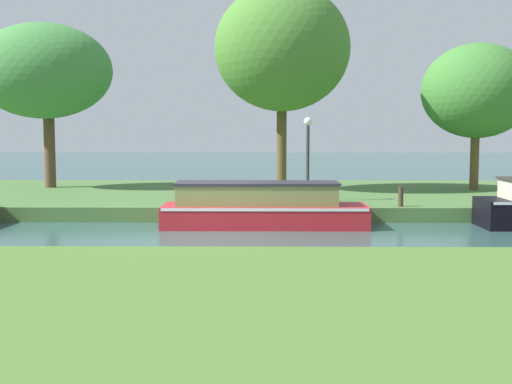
% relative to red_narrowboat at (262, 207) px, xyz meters
% --- Properties ---
extents(ground_plane, '(120.00, 120.00, 0.00)m').
position_rel_red_narrowboat_xyz_m(ground_plane, '(-1.32, -1.20, -0.51)').
color(ground_plane, '#325552').
extents(riverbank_far, '(72.00, 10.00, 0.40)m').
position_rel_red_narrowboat_xyz_m(riverbank_far, '(-1.32, 5.80, -0.31)').
color(riverbank_far, '#486F38').
rests_on(riverbank_far, ground_plane).
extents(riverbank_near, '(72.00, 10.00, 0.40)m').
position_rel_red_narrowboat_xyz_m(riverbank_near, '(-1.32, -10.20, -0.31)').
color(riverbank_near, '#4B722D').
rests_on(riverbank_near, ground_plane).
extents(red_narrowboat, '(5.20, 1.56, 1.16)m').
position_rel_red_narrowboat_xyz_m(red_narrowboat, '(0.00, 0.00, 0.00)').
color(red_narrowboat, '#B41F27').
rests_on(red_narrowboat, ground_plane).
extents(willow_tree_left, '(4.90, 3.55, 5.84)m').
position_rel_red_narrowboat_xyz_m(willow_tree_left, '(-7.76, 6.75, 4.03)').
color(willow_tree_left, brown).
rests_on(willow_tree_left, riverbank_far).
extents(willow_tree_centre, '(4.59, 4.32, 6.96)m').
position_rel_red_narrowboat_xyz_m(willow_tree_centre, '(0.66, 5.90, 4.71)').
color(willow_tree_centre, brown).
rests_on(willow_tree_centre, riverbank_far).
extents(willow_tree_right, '(3.81, 3.64, 5.05)m').
position_rel_red_narrowboat_xyz_m(willow_tree_right, '(7.38, 6.31, 3.31)').
color(willow_tree_right, brown).
rests_on(willow_tree_right, riverbank_far).
extents(lamp_post, '(0.24, 0.24, 2.45)m').
position_rel_red_narrowboat_xyz_m(lamp_post, '(1.32, 2.56, 1.47)').
color(lamp_post, '#333338').
rests_on(lamp_post, riverbank_far).
extents(mooring_post_near, '(0.14, 0.14, 0.55)m').
position_rel_red_narrowboat_xyz_m(mooring_post_near, '(3.77, 1.16, 0.16)').
color(mooring_post_near, '#443125').
rests_on(mooring_post_near, riverbank_far).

